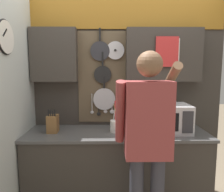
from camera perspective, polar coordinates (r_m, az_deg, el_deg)
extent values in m
cube|color=#38332D|center=(2.60, 1.25, -19.06)|extent=(1.94, 0.59, 0.86)
cube|color=#4C4C4C|center=(2.43, 1.28, -9.62)|extent=(1.97, 0.62, 0.03)
cube|color=#38332D|center=(2.67, 1.06, -0.32)|extent=(2.54, 0.04, 2.46)
cube|color=#99661E|center=(2.69, 1.14, 21.56)|extent=(2.50, 0.02, 0.43)
cube|color=#38332D|center=(2.62, -14.85, 10.30)|extent=(0.52, 0.16, 0.60)
cube|color=#38332D|center=(2.62, 13.29, 10.35)|extent=(0.86, 0.16, 0.60)
cube|color=brown|center=(2.62, -2.64, 4.85)|extent=(0.57, 0.01, 1.08)
cylinder|color=#2D2D33|center=(2.60, -3.15, 11.65)|extent=(0.22, 0.02, 0.22)
cube|color=black|center=(2.61, -3.19, 15.74)|extent=(0.02, 0.02, 0.15)
cylinder|color=black|center=(2.59, -2.45, 5.61)|extent=(0.20, 0.02, 0.20)
cube|color=black|center=(2.58, -2.48, 9.68)|extent=(0.02, 0.02, 0.16)
cylinder|color=#B7B7BC|center=(2.62, -2.04, -0.82)|extent=(0.26, 0.02, 0.26)
cube|color=black|center=(2.59, -2.06, 3.58)|extent=(0.02, 0.02, 0.14)
cylinder|color=silver|center=(2.60, 0.85, 11.83)|extent=(0.21, 0.01, 0.21)
sphere|color=black|center=(2.58, 0.87, 11.86)|extent=(0.03, 0.03, 0.03)
cylinder|color=silver|center=(2.63, -5.25, -1.70)|extent=(0.01, 0.01, 0.21)
ellipsoid|color=silver|center=(2.65, -5.22, -4.25)|extent=(0.04, 0.01, 0.04)
cylinder|color=black|center=(2.63, -3.50, -1.90)|extent=(0.01, 0.01, 0.23)
ellipsoid|color=black|center=(2.65, -3.47, -4.69)|extent=(0.05, 0.01, 0.04)
cylinder|color=silver|center=(2.62, -1.74, -1.60)|extent=(0.01, 0.01, 0.21)
ellipsoid|color=silver|center=(2.64, -1.73, -4.09)|extent=(0.04, 0.01, 0.04)
cylinder|color=silver|center=(2.62, 0.01, -1.58)|extent=(0.01, 0.01, 0.20)
ellipsoid|color=silver|center=(2.64, 0.01, -4.10)|extent=(0.05, 0.01, 0.05)
cube|color=white|center=(2.55, 14.63, 11.20)|extent=(0.23, 0.02, 0.28)
cube|color=red|center=(2.53, 14.18, 11.15)|extent=(0.25, 0.02, 0.33)
cube|color=silver|center=(2.16, -26.03, -2.92)|extent=(0.04, 1.60, 2.46)
cylinder|color=white|center=(2.15, -25.98, 13.65)|extent=(0.02, 0.28, 0.28)
torus|color=black|center=(2.15, -26.08, 13.64)|extent=(0.02, 0.30, 0.30)
cube|color=black|center=(2.12, -26.19, 14.67)|extent=(0.01, 0.08, 0.08)
cube|color=silver|center=(2.46, 13.91, -5.64)|extent=(0.50, 0.36, 0.30)
cube|color=black|center=(2.28, 13.73, -6.71)|extent=(0.27, 0.01, 0.19)
cube|color=#333338|center=(2.34, 19.21, -6.50)|extent=(0.11, 0.01, 0.23)
cube|color=brown|center=(2.47, -15.19, -7.00)|extent=(0.12, 0.15, 0.19)
cylinder|color=black|center=(2.42, -16.25, -4.19)|extent=(0.02, 0.03, 0.07)
cylinder|color=black|center=(2.42, -15.74, -4.25)|extent=(0.02, 0.03, 0.07)
cylinder|color=black|center=(2.41, -15.23, -4.39)|extent=(0.02, 0.03, 0.06)
cylinder|color=black|center=(2.41, -14.73, -4.26)|extent=(0.02, 0.03, 0.07)
cylinder|color=white|center=(2.41, 1.06, -7.87)|extent=(0.13, 0.13, 0.13)
cylinder|color=red|center=(2.39, 0.89, -4.68)|extent=(0.02, 0.06, 0.29)
cylinder|color=tan|center=(2.38, 1.18, -5.70)|extent=(0.02, 0.02, 0.21)
cylinder|color=tan|center=(2.38, 1.17, -5.15)|extent=(0.06, 0.02, 0.26)
cylinder|color=black|center=(2.40, 0.96, -4.99)|extent=(0.05, 0.05, 0.26)
cylinder|color=tan|center=(2.40, 1.17, -5.39)|extent=(0.04, 0.04, 0.23)
cylinder|color=silver|center=(2.37, 1.53, -5.86)|extent=(0.02, 0.02, 0.21)
cylinder|color=silver|center=(2.38, 1.15, -5.35)|extent=(0.04, 0.04, 0.24)
cylinder|color=silver|center=(2.39, 0.62, -4.79)|extent=(0.05, 0.03, 0.28)
cube|color=#993D3D|center=(1.83, 9.48, -6.10)|extent=(0.38, 0.22, 0.64)
sphere|color=brown|center=(1.78, 9.80, 8.23)|extent=(0.21, 0.21, 0.21)
cylinder|color=#993D3D|center=(1.84, 2.18, -4.37)|extent=(0.08, 0.25, 0.56)
cylinder|color=brown|center=(2.07, 14.75, 3.66)|extent=(0.08, 0.53, 0.36)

